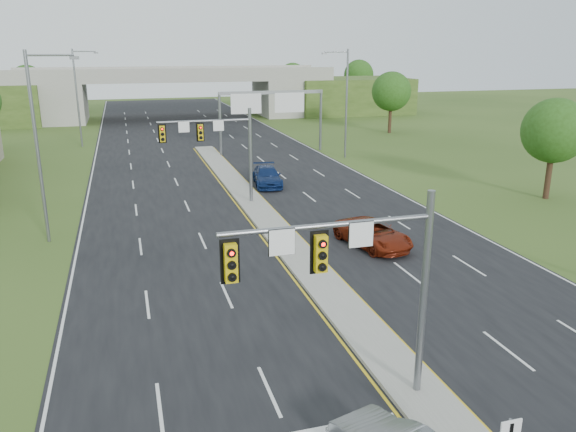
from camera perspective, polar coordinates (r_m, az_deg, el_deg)
The scene contains 18 objects.
ground at distance 20.13m, azimuth 12.90°, elevation -17.16°, with size 240.00×240.00×0.00m, color #344C1B.
road at distance 51.36m, azimuth -6.21°, elevation 4.16°, with size 24.00×160.00×0.02m, color black.
median at distance 39.93m, azimuth -3.12°, elevation 0.72°, with size 2.00×54.00×0.16m, color gray.
lane_markings at distance 45.42m, azimuth -5.58°, elevation 2.54°, with size 23.72×160.00×0.01m.
signal_mast_near at distance 16.93m, azimuth 7.31°, elevation -5.48°, with size 6.62×0.60×7.00m.
signal_mast_far at distance 40.34m, azimuth -7.01°, elevation 7.52°, with size 6.62×0.60×7.00m.
sign_gantry at distance 61.55m, azimuth -1.82°, elevation 11.26°, with size 11.58×0.44×6.67m.
overpass at distance 95.09m, azimuth -11.27°, elevation 11.86°, with size 80.00×14.00×8.10m.
lightpole_l_mid at distance 35.05m, azimuth -23.89°, elevation 7.13°, with size 2.85×0.25×11.00m.
lightpole_l_far at distance 69.72m, azimuth -20.50°, elevation 11.59°, with size 2.85×0.25×11.00m.
lightpole_r_far at distance 58.88m, azimuth 5.79°, elevation 11.78°, with size 2.85×0.25×11.00m.
tree_r_near at distance 46.47m, azimuth 25.46°, elevation 7.81°, with size 4.80×4.80×7.60m.
tree_r_mid at distance 77.78m, azimuth 10.46°, elevation 12.33°, with size 5.20×5.20×8.12m.
tree_back_b at distance 109.61m, azimuth -24.94°, elevation 12.29°, with size 5.60×5.60×8.32m.
tree_back_c at distance 113.35m, azimuth 0.47°, elevation 13.89°, with size 5.60×5.60×8.32m.
tree_back_d at distance 118.13m, azimuth 7.19°, elevation 14.04°, with size 6.00×6.00×8.85m.
car_far_a at distance 32.85m, azimuth 8.62°, elevation -1.79°, with size 2.47×5.36×1.49m, color maroon.
car_far_b at distance 47.03m, azimuth -2.13°, elevation 4.06°, with size 2.15×5.29×1.53m, color #0C1E4C.
Camera 1 is at (-8.69, -14.39, 11.08)m, focal length 35.00 mm.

